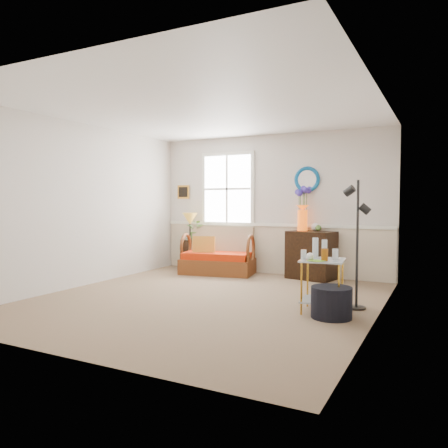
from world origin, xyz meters
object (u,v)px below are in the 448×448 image
at_px(cabinet, 311,255).
at_px(ottoman, 331,302).
at_px(lamp_stand, 192,254).
at_px(loveseat, 218,251).
at_px(floor_lamp, 357,245).
at_px(side_table, 322,286).

height_order(cabinet, ottoman, cabinet).
bearing_deg(cabinet, ottoman, -57.11).
distance_m(lamp_stand, ottoman, 4.18).
xyz_separation_m(loveseat, floor_lamp, (2.82, -1.57, 0.38)).
distance_m(lamp_stand, floor_lamp, 4.06).
bearing_deg(loveseat, side_table, -48.47).
xyz_separation_m(side_table, ottoman, (0.16, -0.21, -0.14)).
xyz_separation_m(loveseat, side_table, (2.47, -1.94, -0.11)).
height_order(floor_lamp, ottoman, floor_lamp).
bearing_deg(side_table, loveseat, 141.92).
xyz_separation_m(side_table, floor_lamp, (0.34, 0.37, 0.49)).
distance_m(cabinet, side_table, 2.33).
bearing_deg(lamp_stand, ottoman, -35.82).
bearing_deg(side_table, floor_lamp, 47.02).
bearing_deg(floor_lamp, side_table, -123.19).
bearing_deg(loveseat, lamp_stand, 148.09).
height_order(loveseat, ottoman, loveseat).
relative_size(loveseat, lamp_stand, 2.27).
bearing_deg(floor_lamp, ottoman, -97.42).
xyz_separation_m(loveseat, cabinet, (1.71, 0.26, -0.01)).
distance_m(side_table, ottoman, 0.30).
height_order(lamp_stand, side_table, side_table).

